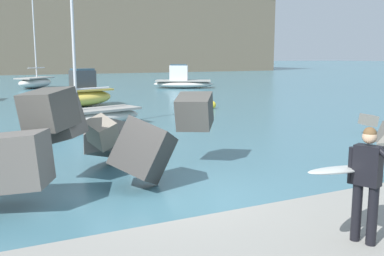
{
  "coord_description": "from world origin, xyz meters",
  "views": [
    {
      "loc": [
        -3.62,
        -8.31,
        3.04
      ],
      "look_at": [
        0.73,
        0.5,
        1.4
      ],
      "focal_mm": 40.74,
      "sensor_mm": 36.0,
      "label": 1
    }
  ],
  "objects_px": {
    "surfer_with_board": "(359,175)",
    "boat_mid_right": "(182,81)",
    "boat_near_left": "(85,117)",
    "mooring_buoy_outer": "(212,105)",
    "boat_mid_left": "(79,94)",
    "boat_near_right": "(35,82)"
  },
  "relations": [
    {
      "from": "boat_mid_left",
      "to": "boat_mid_right",
      "type": "height_order",
      "value": "boat_mid_left"
    },
    {
      "from": "surfer_with_board",
      "to": "mooring_buoy_outer",
      "type": "height_order",
      "value": "surfer_with_board"
    },
    {
      "from": "boat_near_right",
      "to": "mooring_buoy_outer",
      "type": "relative_size",
      "value": 18.42
    },
    {
      "from": "boat_mid_right",
      "to": "mooring_buoy_outer",
      "type": "height_order",
      "value": "boat_mid_right"
    },
    {
      "from": "boat_near_left",
      "to": "mooring_buoy_outer",
      "type": "relative_size",
      "value": 15.49
    },
    {
      "from": "boat_mid_left",
      "to": "boat_mid_right",
      "type": "bearing_deg",
      "value": 42.52
    },
    {
      "from": "boat_near_left",
      "to": "mooring_buoy_outer",
      "type": "distance_m",
      "value": 8.9
    },
    {
      "from": "boat_near_left",
      "to": "boat_mid_right",
      "type": "relative_size",
      "value": 1.15
    },
    {
      "from": "surfer_with_board",
      "to": "boat_mid_right",
      "type": "bearing_deg",
      "value": 69.31
    },
    {
      "from": "surfer_with_board",
      "to": "boat_mid_left",
      "type": "bearing_deg",
      "value": 88.78
    },
    {
      "from": "boat_near_left",
      "to": "boat_mid_left",
      "type": "bearing_deg",
      "value": 79.78
    },
    {
      "from": "surfer_with_board",
      "to": "boat_near_left",
      "type": "relative_size",
      "value": 0.31
    },
    {
      "from": "boat_near_right",
      "to": "mooring_buoy_outer",
      "type": "distance_m",
      "value": 22.66
    },
    {
      "from": "mooring_buoy_outer",
      "to": "boat_mid_left",
      "type": "bearing_deg",
      "value": 145.96
    },
    {
      "from": "surfer_with_board",
      "to": "boat_mid_right",
      "type": "distance_m",
      "value": 35.21
    },
    {
      "from": "surfer_with_board",
      "to": "boat_near_left",
      "type": "xyz_separation_m",
      "value": [
        -0.99,
        13.85,
        -0.82
      ]
    },
    {
      "from": "surfer_with_board",
      "to": "mooring_buoy_outer",
      "type": "xyz_separation_m",
      "value": [
        7.15,
        17.45,
        -1.06
      ]
    },
    {
      "from": "surfer_with_board",
      "to": "boat_near_right",
      "type": "xyz_separation_m",
      "value": [
        -0.08,
        38.92,
        -0.69
      ]
    },
    {
      "from": "boat_mid_right",
      "to": "mooring_buoy_outer",
      "type": "bearing_deg",
      "value": -108.87
    },
    {
      "from": "boat_mid_left",
      "to": "boat_mid_right",
      "type": "relative_size",
      "value": 0.75
    },
    {
      "from": "boat_near_left",
      "to": "boat_mid_left",
      "type": "xyz_separation_m",
      "value": [
        1.46,
        8.11,
        0.27
      ]
    },
    {
      "from": "boat_near_right",
      "to": "mooring_buoy_outer",
      "type": "xyz_separation_m",
      "value": [
        7.22,
        -21.47,
        -0.37
      ]
    }
  ]
}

